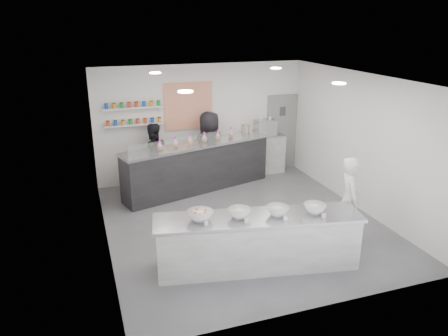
# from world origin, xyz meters

# --- Properties ---
(floor) EXTENTS (6.00, 6.00, 0.00)m
(floor) POSITION_xyz_m (0.00, 0.00, 0.00)
(floor) COLOR #515156
(floor) RESTS_ON ground
(ceiling) EXTENTS (6.00, 6.00, 0.00)m
(ceiling) POSITION_xyz_m (0.00, 0.00, 3.00)
(ceiling) COLOR white
(ceiling) RESTS_ON floor
(back_wall) EXTENTS (5.50, 0.00, 5.50)m
(back_wall) POSITION_xyz_m (0.00, 3.00, 1.50)
(back_wall) COLOR white
(back_wall) RESTS_ON floor
(left_wall) EXTENTS (0.00, 6.00, 6.00)m
(left_wall) POSITION_xyz_m (-2.75, 0.00, 1.50)
(left_wall) COLOR white
(left_wall) RESTS_ON floor
(right_wall) EXTENTS (0.00, 6.00, 6.00)m
(right_wall) POSITION_xyz_m (2.75, 0.00, 1.50)
(right_wall) COLOR white
(right_wall) RESTS_ON floor
(back_door) EXTENTS (0.88, 0.04, 2.10)m
(back_door) POSITION_xyz_m (2.30, 2.97, 1.05)
(back_door) COLOR gray
(back_door) RESTS_ON floor
(pattern_panel) EXTENTS (1.25, 0.03, 1.20)m
(pattern_panel) POSITION_xyz_m (-0.35, 2.98, 1.95)
(pattern_panel) COLOR #EE4108
(pattern_panel) RESTS_ON back_wall
(jar_shelf_lower) EXTENTS (1.45, 0.22, 0.04)m
(jar_shelf_lower) POSITION_xyz_m (-1.75, 2.90, 1.60)
(jar_shelf_lower) COLOR silver
(jar_shelf_lower) RESTS_ON back_wall
(jar_shelf_upper) EXTENTS (1.45, 0.22, 0.04)m
(jar_shelf_upper) POSITION_xyz_m (-1.75, 2.90, 2.02)
(jar_shelf_upper) COLOR silver
(jar_shelf_upper) RESTS_ON back_wall
(preserve_jars) EXTENTS (1.45, 0.10, 0.56)m
(preserve_jars) POSITION_xyz_m (-1.75, 2.88, 1.88)
(preserve_jars) COLOR #FF420E
(preserve_jars) RESTS_ON jar_shelf_lower
(downlight_0) EXTENTS (0.24, 0.24, 0.02)m
(downlight_0) POSITION_xyz_m (-1.40, -1.00, 2.98)
(downlight_0) COLOR white
(downlight_0) RESTS_ON ceiling
(downlight_1) EXTENTS (0.24, 0.24, 0.02)m
(downlight_1) POSITION_xyz_m (1.40, -1.00, 2.98)
(downlight_1) COLOR white
(downlight_1) RESTS_ON ceiling
(downlight_2) EXTENTS (0.24, 0.24, 0.02)m
(downlight_2) POSITION_xyz_m (-1.40, 1.60, 2.98)
(downlight_2) COLOR white
(downlight_2) RESTS_ON ceiling
(downlight_3) EXTENTS (0.24, 0.24, 0.02)m
(downlight_3) POSITION_xyz_m (1.40, 1.60, 2.98)
(downlight_3) COLOR white
(downlight_3) RESTS_ON ceiling
(prep_counter) EXTENTS (3.58, 1.43, 0.95)m
(prep_counter) POSITION_xyz_m (-0.38, -1.65, 0.48)
(prep_counter) COLOR #979894
(prep_counter) RESTS_ON floor
(back_bar) EXTENTS (3.92, 1.74, 1.20)m
(back_bar) POSITION_xyz_m (-0.37, 2.11, 0.60)
(back_bar) COLOR black
(back_bar) RESTS_ON floor
(sneeze_guard) EXTENTS (3.67, 1.06, 0.33)m
(sneeze_guard) POSITION_xyz_m (-0.28, 1.79, 1.36)
(sneeze_guard) COLOR white
(sneeze_guard) RESTS_ON back_bar
(espresso_ledge) EXTENTS (1.43, 0.45, 1.06)m
(espresso_ledge) POSITION_xyz_m (1.55, 2.78, 0.53)
(espresso_ledge) COLOR #979894
(espresso_ledge) RESTS_ON floor
(espresso_machine) EXTENTS (0.54, 0.37, 0.41)m
(espresso_machine) POSITION_xyz_m (1.72, 2.78, 1.26)
(espresso_machine) COLOR #93969E
(espresso_machine) RESTS_ON espresso_ledge
(cup_stacks) EXTENTS (0.24, 0.24, 0.32)m
(cup_stacks) POSITION_xyz_m (1.21, 2.78, 1.22)
(cup_stacks) COLOR tan
(cup_stacks) RESTS_ON espresso_ledge
(prep_bowls) EXTENTS (2.39, 0.91, 0.15)m
(prep_bowls) POSITION_xyz_m (-0.38, -1.65, 1.03)
(prep_bowls) COLOR white
(prep_bowls) RESTS_ON prep_counter
(label_cards) EXTENTS (2.01, 0.04, 0.07)m
(label_cards) POSITION_xyz_m (-0.28, -2.16, 0.99)
(label_cards) COLOR white
(label_cards) RESTS_ON prep_counter
(cookie_bags) EXTENTS (2.09, 0.72, 0.26)m
(cookie_bags) POSITION_xyz_m (-0.37, 2.11, 1.33)
(cookie_bags) COLOR #FE7DDC
(cookie_bags) RESTS_ON back_bar
(woman_prep) EXTENTS (0.58, 0.70, 1.66)m
(woman_prep) POSITION_xyz_m (1.65, -1.29, 0.83)
(woman_prep) COLOR white
(woman_prep) RESTS_ON floor
(staff_left) EXTENTS (0.85, 0.68, 1.67)m
(staff_left) POSITION_xyz_m (-1.38, 2.60, 0.83)
(staff_left) COLOR black
(staff_left) RESTS_ON floor
(staff_right) EXTENTS (1.02, 0.77, 1.88)m
(staff_right) POSITION_xyz_m (0.05, 2.49, 0.94)
(staff_right) COLOR black
(staff_right) RESTS_ON floor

